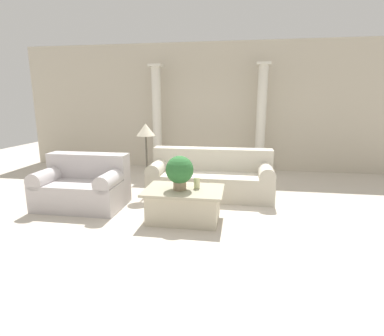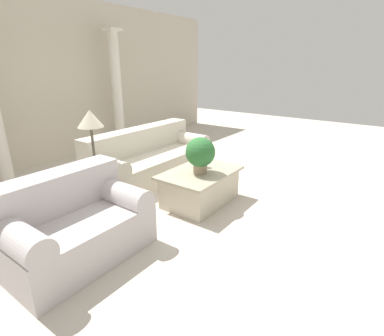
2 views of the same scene
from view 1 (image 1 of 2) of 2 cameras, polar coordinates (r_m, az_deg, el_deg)
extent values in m
plane|color=beige|center=(5.10, -0.31, -7.70)|extent=(16.00, 16.00, 0.00)
cube|color=beige|center=(7.89, 3.48, 11.43)|extent=(10.00, 0.06, 3.20)
cube|color=beige|center=(5.68, 3.54, -3.15)|extent=(2.30, 0.91, 0.45)
cube|color=beige|center=(5.87, 3.88, 1.75)|extent=(2.30, 0.32, 0.42)
cylinder|color=beige|center=(5.79, -6.40, 0.07)|extent=(0.28, 0.91, 0.28)
cylinder|color=beige|center=(5.61, 13.88, -0.65)|extent=(0.28, 0.91, 0.28)
cube|color=beige|center=(5.45, -20.20, -4.64)|extent=(1.42, 0.91, 0.45)
cube|color=beige|center=(5.59, -19.10, 0.52)|extent=(1.42, 0.32, 0.42)
cylinder|color=beige|center=(5.67, -25.46, -1.38)|extent=(0.28, 0.91, 0.28)
cylinder|color=beige|center=(5.12, -14.88, -1.98)|extent=(0.28, 0.91, 0.28)
cube|color=beige|center=(4.58, -1.51, -7.17)|extent=(1.03, 0.70, 0.44)
cube|color=#B3A98F|center=(4.50, -1.53, -4.27)|extent=(1.18, 0.80, 0.04)
cylinder|color=#937F60|center=(4.45, -2.35, -3.33)|extent=(0.19, 0.19, 0.13)
sphere|color=#2D6B33|center=(4.39, -2.38, -0.33)|extent=(0.41, 0.41, 0.41)
cylinder|color=beige|center=(4.51, 0.94, -2.86)|extent=(0.09, 0.09, 0.17)
cylinder|color=#4C473D|center=(5.90, -8.40, -4.81)|extent=(0.21, 0.21, 0.03)
cylinder|color=#4C473D|center=(5.75, -8.58, 0.60)|extent=(0.04, 0.04, 1.11)
cone|color=beige|center=(5.65, -8.81, 7.23)|extent=(0.34, 0.34, 0.23)
cylinder|color=silver|center=(7.71, -6.68, 9.02)|extent=(0.23, 0.23, 2.58)
cube|color=silver|center=(7.74, -6.95, 18.81)|extent=(0.32, 0.32, 0.06)
cylinder|color=silver|center=(7.44, 12.99, 8.65)|extent=(0.23, 0.23, 2.58)
cube|color=silver|center=(7.47, 13.52, 18.79)|extent=(0.32, 0.32, 0.06)
camera|label=2|loc=(4.55, -56.34, 9.14)|focal=28.00mm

